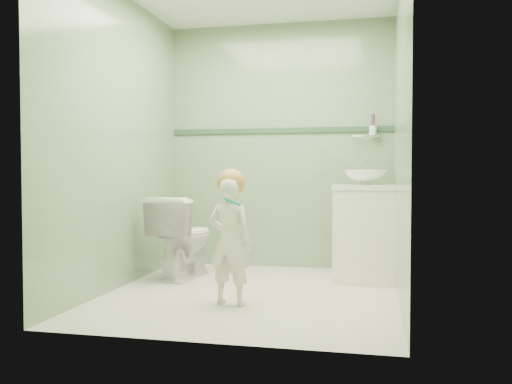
# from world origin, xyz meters

# --- Properties ---
(ground) EXTENTS (2.50, 2.50, 0.00)m
(ground) POSITION_xyz_m (0.00, 0.00, 0.00)
(ground) COLOR silver
(ground) RESTS_ON ground
(room_shell) EXTENTS (2.50, 2.54, 2.40)m
(room_shell) POSITION_xyz_m (0.00, 0.00, 1.20)
(room_shell) COLOR gray
(room_shell) RESTS_ON ground
(trim_stripe) EXTENTS (2.20, 0.02, 0.05)m
(trim_stripe) POSITION_xyz_m (0.00, 1.24, 1.35)
(trim_stripe) COLOR #2D4C35
(trim_stripe) RESTS_ON room_shell
(vanity) EXTENTS (0.52, 0.50, 0.80)m
(vanity) POSITION_xyz_m (0.84, 0.70, 0.40)
(vanity) COLOR white
(vanity) RESTS_ON ground
(counter) EXTENTS (0.54, 0.52, 0.04)m
(counter) POSITION_xyz_m (0.84, 0.70, 0.81)
(counter) COLOR white
(counter) RESTS_ON vanity
(basin) EXTENTS (0.37, 0.37, 0.13)m
(basin) POSITION_xyz_m (0.84, 0.70, 0.89)
(basin) COLOR white
(basin) RESTS_ON counter
(faucet) EXTENTS (0.03, 0.13, 0.18)m
(faucet) POSITION_xyz_m (0.84, 0.89, 0.97)
(faucet) COLOR silver
(faucet) RESTS_ON counter
(cup_holder) EXTENTS (0.26, 0.07, 0.21)m
(cup_holder) POSITION_xyz_m (0.89, 1.18, 1.33)
(cup_holder) COLOR silver
(cup_holder) RESTS_ON room_shell
(toilet) EXTENTS (0.50, 0.76, 0.73)m
(toilet) POSITION_xyz_m (-0.74, 0.51, 0.36)
(toilet) COLOR white
(toilet) RESTS_ON ground
(toddler) EXTENTS (0.36, 0.27, 0.90)m
(toddler) POSITION_xyz_m (-0.07, -0.37, 0.45)
(toddler) COLOR silver
(toddler) RESTS_ON ground
(hair_cap) EXTENTS (0.20, 0.20, 0.20)m
(hair_cap) POSITION_xyz_m (-0.07, -0.35, 0.86)
(hair_cap) COLOR #C38642
(hair_cap) RESTS_ON toddler
(teal_toothbrush) EXTENTS (0.11, 0.14, 0.08)m
(teal_toothbrush) POSITION_xyz_m (-0.02, -0.51, 0.74)
(teal_toothbrush) COLOR #009386
(teal_toothbrush) RESTS_ON toddler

